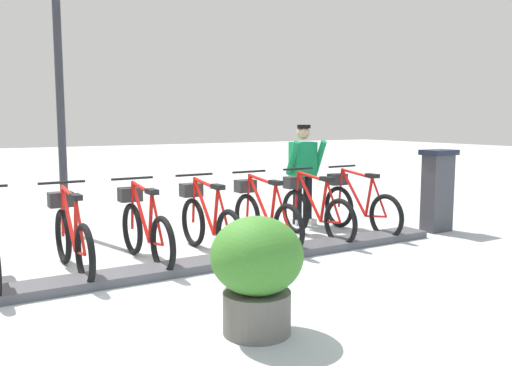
{
  "coord_description": "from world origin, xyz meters",
  "views": [
    {
      "loc": [
        -5.56,
        2.28,
        1.74
      ],
      "look_at": [
        0.5,
        -1.32,
        0.9
      ],
      "focal_mm": 37.26,
      "sensor_mm": 36.0,
      "label": 1
    }
  ],
  "objects_px": {
    "bike_docked_2": "(264,215)",
    "bike_docked_3": "(208,221)",
    "bike_docked_1": "(314,210)",
    "lamp_post": "(58,58)",
    "bike_docked_5": "(71,235)",
    "worker_near_rack": "(303,171)",
    "payment_kiosk": "(437,189)",
    "bike_docked_4": "(144,228)",
    "planter_bush": "(257,269)",
    "bike_docked_0": "(358,205)"
  },
  "relations": [
    {
      "from": "bike_docked_2",
      "to": "bike_docked_3",
      "type": "height_order",
      "value": "same"
    },
    {
      "from": "bike_docked_1",
      "to": "lamp_post",
      "type": "height_order",
      "value": "lamp_post"
    },
    {
      "from": "bike_docked_5",
      "to": "lamp_post",
      "type": "relative_size",
      "value": 0.42
    },
    {
      "from": "worker_near_rack",
      "to": "bike_docked_3",
      "type": "bearing_deg",
      "value": 112.74
    },
    {
      "from": "bike_docked_1",
      "to": "bike_docked_3",
      "type": "bearing_deg",
      "value": 90.0
    },
    {
      "from": "payment_kiosk",
      "to": "bike_docked_2",
      "type": "bearing_deg",
      "value": 78.57
    },
    {
      "from": "bike_docked_2",
      "to": "bike_docked_3",
      "type": "bearing_deg",
      "value": 90.0
    },
    {
      "from": "bike_docked_5",
      "to": "lamp_post",
      "type": "xyz_separation_m",
      "value": [
        2.31,
        -0.37,
        2.23
      ]
    },
    {
      "from": "bike_docked_3",
      "to": "lamp_post",
      "type": "xyz_separation_m",
      "value": [
        2.31,
        1.34,
        2.23
      ]
    },
    {
      "from": "bike_docked_4",
      "to": "planter_bush",
      "type": "distance_m",
      "value": 2.59
    },
    {
      "from": "bike_docked_0",
      "to": "bike_docked_2",
      "type": "distance_m",
      "value": 1.72
    },
    {
      "from": "bike_docked_2",
      "to": "bike_docked_4",
      "type": "xyz_separation_m",
      "value": [
        0.0,
        1.72,
        0.0
      ]
    },
    {
      "from": "bike_docked_1",
      "to": "worker_near_rack",
      "type": "height_order",
      "value": "worker_near_rack"
    },
    {
      "from": "payment_kiosk",
      "to": "bike_docked_4",
      "type": "relative_size",
      "value": 0.74
    },
    {
      "from": "payment_kiosk",
      "to": "lamp_post",
      "type": "relative_size",
      "value": 0.31
    },
    {
      "from": "bike_docked_1",
      "to": "planter_bush",
      "type": "height_order",
      "value": "bike_docked_1"
    },
    {
      "from": "bike_docked_3",
      "to": "lamp_post",
      "type": "height_order",
      "value": "lamp_post"
    },
    {
      "from": "bike_docked_3",
      "to": "bike_docked_4",
      "type": "height_order",
      "value": "same"
    },
    {
      "from": "bike_docked_0",
      "to": "bike_docked_1",
      "type": "bearing_deg",
      "value": 90.0
    },
    {
      "from": "bike_docked_4",
      "to": "lamp_post",
      "type": "xyz_separation_m",
      "value": [
        2.31,
        0.49,
        2.23
      ]
    },
    {
      "from": "bike_docked_5",
      "to": "bike_docked_4",
      "type": "bearing_deg",
      "value": -90.0
    },
    {
      "from": "worker_near_rack",
      "to": "bike_docked_5",
      "type": "bearing_deg",
      "value": 103.19
    },
    {
      "from": "worker_near_rack",
      "to": "bike_docked_4",
      "type": "bearing_deg",
      "value": 106.73
    },
    {
      "from": "bike_docked_1",
      "to": "bike_docked_4",
      "type": "distance_m",
      "value": 2.58
    },
    {
      "from": "bike_docked_4",
      "to": "bike_docked_0",
      "type": "bearing_deg",
      "value": -90.0
    },
    {
      "from": "payment_kiosk",
      "to": "planter_bush",
      "type": "distance_m",
      "value": 4.91
    },
    {
      "from": "bike_docked_1",
      "to": "lamp_post",
      "type": "xyz_separation_m",
      "value": [
        2.31,
        3.06,
        2.23
      ]
    },
    {
      "from": "lamp_post",
      "to": "worker_near_rack",
      "type": "bearing_deg",
      "value": -111.54
    },
    {
      "from": "bike_docked_2",
      "to": "bike_docked_3",
      "type": "distance_m",
      "value": 0.86
    },
    {
      "from": "payment_kiosk",
      "to": "bike_docked_1",
      "type": "height_order",
      "value": "payment_kiosk"
    },
    {
      "from": "worker_near_rack",
      "to": "payment_kiosk",
      "type": "bearing_deg",
      "value": -134.59
    },
    {
      "from": "bike_docked_3",
      "to": "bike_docked_5",
      "type": "xyz_separation_m",
      "value": [
        0.0,
        1.72,
        0.0
      ]
    },
    {
      "from": "bike_docked_3",
      "to": "bike_docked_2",
      "type": "bearing_deg",
      "value": -90.0
    },
    {
      "from": "payment_kiosk",
      "to": "bike_docked_3",
      "type": "xyz_separation_m",
      "value": [
        0.57,
        3.69,
        -0.24
      ]
    },
    {
      "from": "bike_docked_5",
      "to": "bike_docked_2",
      "type": "bearing_deg",
      "value": -90.0
    },
    {
      "from": "bike_docked_2",
      "to": "planter_bush",
      "type": "xyz_separation_m",
      "value": [
        -2.58,
        1.65,
        0.11
      ]
    },
    {
      "from": "bike_docked_0",
      "to": "bike_docked_2",
      "type": "bearing_deg",
      "value": 90.0
    },
    {
      "from": "lamp_post",
      "to": "bike_docked_4",
      "type": "bearing_deg",
      "value": -168.11
    },
    {
      "from": "payment_kiosk",
      "to": "bike_docked_1",
      "type": "distance_m",
      "value": 2.06
    },
    {
      "from": "bike_docked_4",
      "to": "bike_docked_2",
      "type": "bearing_deg",
      "value": -90.0
    },
    {
      "from": "bike_docked_4",
      "to": "worker_near_rack",
      "type": "height_order",
      "value": "worker_near_rack"
    },
    {
      "from": "bike_docked_0",
      "to": "planter_bush",
      "type": "xyz_separation_m",
      "value": [
        -2.58,
        3.37,
        0.11
      ]
    },
    {
      "from": "bike_docked_1",
      "to": "bike_docked_3",
      "type": "height_order",
      "value": "same"
    },
    {
      "from": "bike_docked_1",
      "to": "bike_docked_5",
      "type": "height_order",
      "value": "same"
    },
    {
      "from": "bike_docked_4",
      "to": "bike_docked_1",
      "type": "bearing_deg",
      "value": -90.0
    },
    {
      "from": "bike_docked_2",
      "to": "planter_bush",
      "type": "distance_m",
      "value": 3.07
    },
    {
      "from": "bike_docked_0",
      "to": "bike_docked_1",
      "type": "relative_size",
      "value": 1.0
    },
    {
      "from": "bike_docked_4",
      "to": "bike_docked_5",
      "type": "xyz_separation_m",
      "value": [
        0.0,
        0.86,
        0.0
      ]
    },
    {
      "from": "bike_docked_3",
      "to": "bike_docked_1",
      "type": "bearing_deg",
      "value": -90.0
    },
    {
      "from": "planter_bush",
      "to": "lamp_post",
      "type": "bearing_deg",
      "value": 6.45
    }
  ]
}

